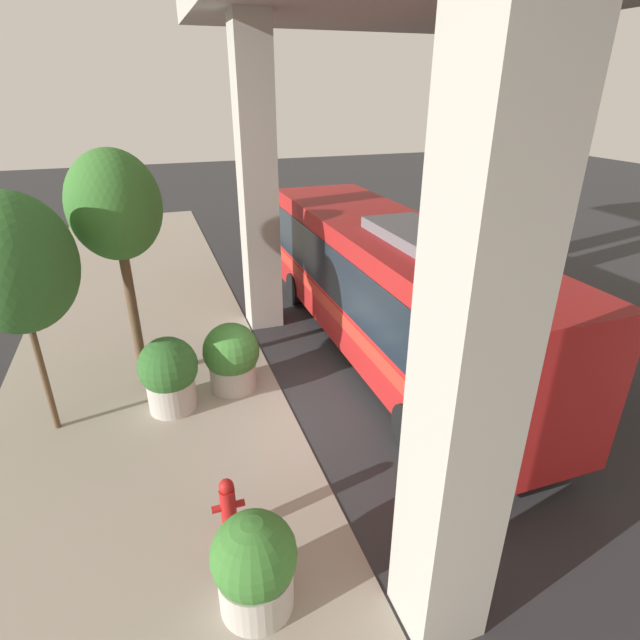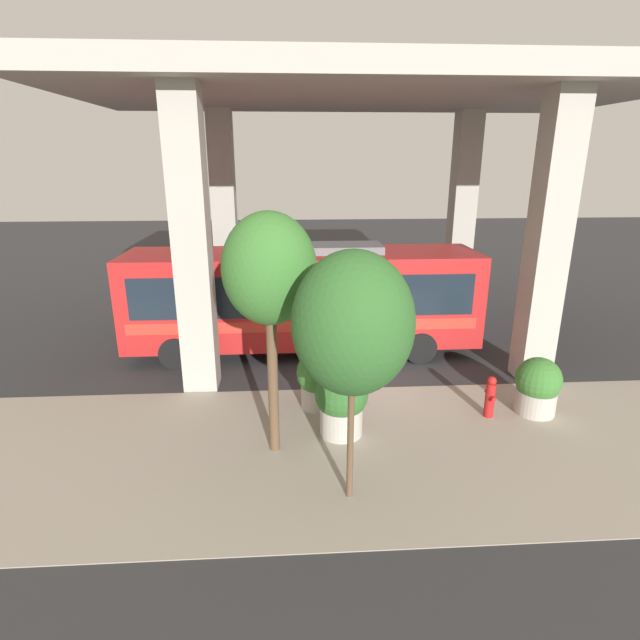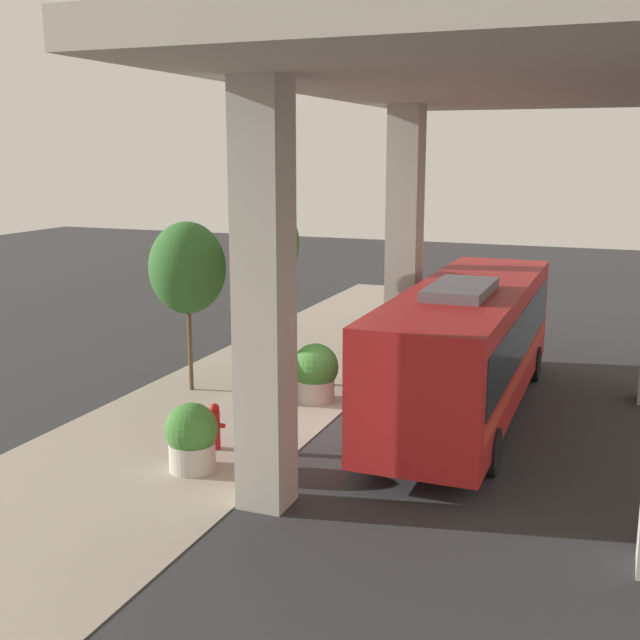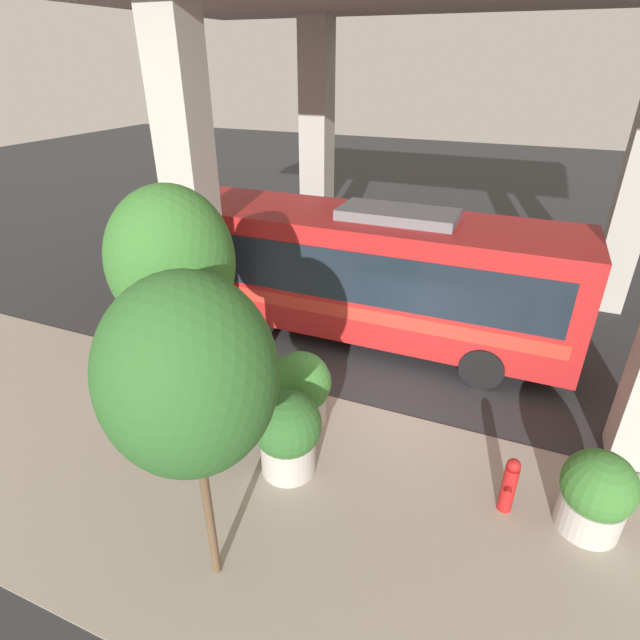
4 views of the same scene
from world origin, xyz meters
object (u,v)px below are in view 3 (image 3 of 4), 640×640
object	(u,v)px
fire_hydrant	(215,426)
bus	(468,341)
street_tree_near	(266,245)
street_tree_far	(187,268)
planter_front	(263,369)
planter_back	(315,373)
planter_middle	(192,437)

from	to	relation	value
fire_hydrant	bus	bearing A→B (deg)	43.01
street_tree_near	street_tree_far	distance (m)	2.29
fire_hydrant	street_tree_near	xyz separation A→B (m)	(-1.13, 5.23, 3.45)
planter_front	bus	bearing A→B (deg)	7.63
street_tree_near	street_tree_far	bearing A→B (deg)	-139.60
street_tree_far	planter_front	bearing A→B (deg)	-1.89
fire_hydrant	planter_front	xyz separation A→B (m)	(-0.56, 3.71, 0.30)
planter_front	street_tree_far	size ratio (longest dim) A/B	0.35
street_tree_far	bus	bearing A→B (deg)	4.81
planter_front	planter_back	xyz separation A→B (m)	(1.36, 0.37, -0.06)
planter_front	planter_middle	xyz separation A→B (m)	(0.70, -4.95, -0.12)
bus	street_tree_near	size ratio (longest dim) A/B	2.14
bus	planter_middle	bearing A→B (deg)	-129.13
bus	planter_front	bearing A→B (deg)	-172.37
bus	planter_middle	distance (m)	7.40
planter_middle	street_tree_far	bearing A→B (deg)	120.49
planter_back	street_tree_near	bearing A→B (deg)	149.29
street_tree_near	street_tree_far	size ratio (longest dim) A/B	1.10
bus	planter_front	xyz separation A→B (m)	(-5.31, -0.71, -1.07)
fire_hydrant	planter_middle	xyz separation A→B (m)	(0.14, -1.24, 0.18)
fire_hydrant	planter_front	bearing A→B (deg)	98.64
fire_hydrant	planter_back	bearing A→B (deg)	79.01
fire_hydrant	street_tree_far	world-z (taller)	street_tree_far
bus	street_tree_near	distance (m)	6.28
bus	planter_middle	size ratio (longest dim) A/B	7.54
planter_front	planter_middle	size ratio (longest dim) A/B	1.12
bus	street_tree_far	bearing A→B (deg)	-175.19
planter_back	planter_middle	bearing A→B (deg)	-97.03
bus	planter_back	bearing A→B (deg)	-175.10
planter_back	fire_hydrant	bearing A→B (deg)	-100.99
fire_hydrant	street_tree_near	distance (m)	6.37
planter_back	street_tree_near	size ratio (longest dim) A/B	0.31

